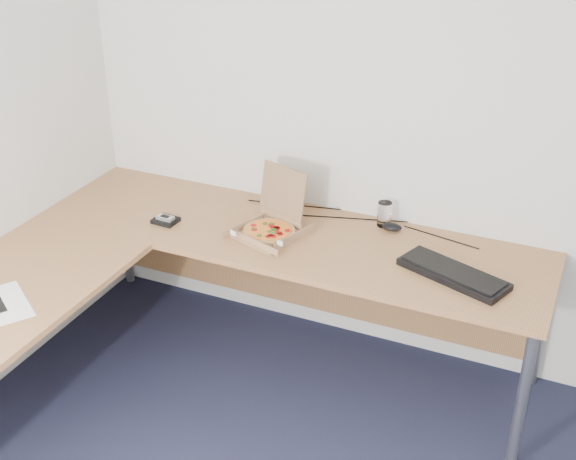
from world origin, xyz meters
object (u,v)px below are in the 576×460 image
at_px(drinking_glass, 384,214).
at_px(wallet, 166,220).
at_px(desk, 186,266).
at_px(pizza_box, 270,227).
at_px(keyboard, 453,274).

height_order(drinking_glass, wallet, drinking_glass).
bearing_deg(desk, drinking_glass, 44.28).
height_order(desk, drinking_glass, drinking_glass).
relative_size(desk, pizza_box, 7.65).
xyz_separation_m(drinking_glass, keyboard, (0.42, -0.35, -0.05)).
bearing_deg(pizza_box, keyboard, 16.47).
distance_m(desk, wallet, 0.41).
distance_m(desk, drinking_glass, 1.01).
bearing_deg(keyboard, wallet, -157.01).
relative_size(desk, keyboard, 5.13).
height_order(desk, wallet, wallet).
height_order(desk, keyboard, keyboard).
bearing_deg(drinking_glass, keyboard, -39.14).
xyz_separation_m(pizza_box, keyboard, (0.90, -0.04, -0.02)).
bearing_deg(keyboard, drinking_glass, 161.33).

